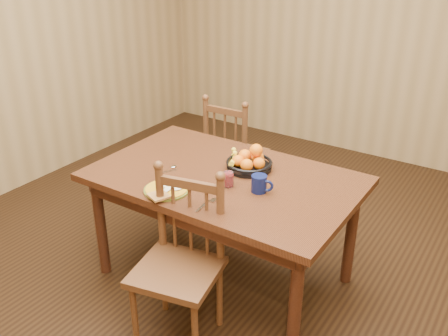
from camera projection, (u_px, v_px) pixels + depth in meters
The scene contains 10 objects.
room at pixel (224, 79), 2.77m from camera, with size 4.52×5.02×2.72m.
dining_table at pixel (224, 188), 3.07m from camera, with size 1.60×1.00×0.75m.
chair_far at pixel (234, 153), 4.05m from camera, with size 0.44×0.42×0.94m.
chair_near at pixel (180, 264), 2.69m from camera, with size 0.51×0.50×0.96m.
breakfast_plate at pixel (166, 189), 2.84m from camera, with size 0.26×0.30×0.04m.
fork at pixel (206, 204), 2.71m from camera, with size 0.04×0.18×0.00m.
spoon at pixel (172, 168), 3.12m from camera, with size 0.07×0.15×0.01m.
coffee_mug at pixel (260, 184), 2.82m from camera, with size 0.13×0.09×0.10m.
juice_glass at pixel (228, 180), 2.89m from camera, with size 0.06×0.06×0.09m.
fruit_bowl at pixel (249, 162), 3.10m from camera, with size 0.32×0.29×0.17m.
Camera 1 is at (1.49, -2.27, 2.10)m, focal length 40.00 mm.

